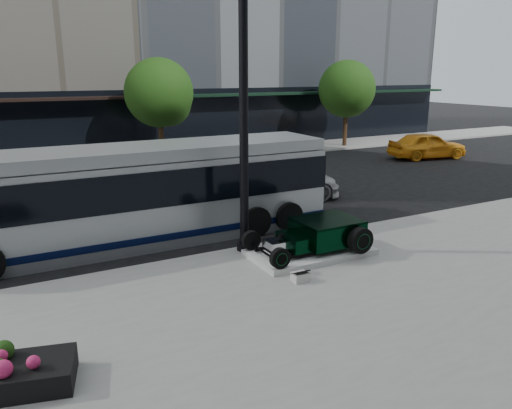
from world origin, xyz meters
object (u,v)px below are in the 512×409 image
hot_rod (321,233)px  white_sedan (278,181)px  lamppost (244,117)px  flower_planter (8,375)px  transit_bus (137,194)px  yellow_taxi (427,145)px

hot_rod → white_sedan: white_sedan is taller
lamppost → flower_planter: 8.23m
transit_bus → yellow_taxi: 20.44m
flower_planter → white_sedan: 13.83m
hot_rod → yellow_taxi: (15.18, 10.48, 0.09)m
lamppost → white_sedan: lamppost is taller
white_sedan → yellow_taxi: bearing=-56.3°
hot_rod → flower_planter: size_ratio=1.45×
hot_rod → lamppost: (-1.76, 1.22, 3.20)m
hot_rod → transit_bus: bearing=137.5°
transit_bus → flower_planter: bearing=-121.1°
lamppost → hot_rod: bearing=-34.7°
hot_rod → transit_bus: 5.62m
lamppost → flower_planter: size_ratio=3.68×
flower_planter → white_sedan: (10.41, 9.10, 0.38)m
lamppost → yellow_taxi: size_ratio=1.76×
lamppost → flower_planter: bearing=-147.7°
lamppost → transit_bus: lamppost is taller
flower_planter → white_sedan: white_sedan is taller
lamppost → yellow_taxi: 19.56m
flower_planter → yellow_taxi: 26.73m
hot_rod → lamppost: bearing=145.3°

